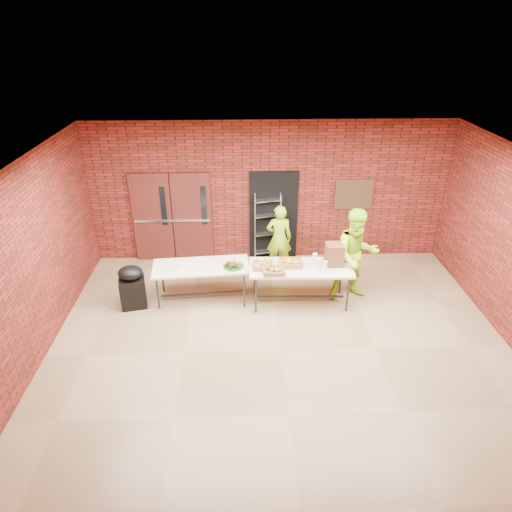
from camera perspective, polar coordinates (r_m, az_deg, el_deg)
The scene contains 19 objects.
room at distance 7.13m, azimuth 3.40°, elevation -1.69°, with size 8.08×7.08×3.28m.
double_doors at distance 10.55m, azimuth -10.38°, elevation 4.76°, with size 1.78×0.12×2.10m.
dark_doorway at distance 10.48m, azimuth 2.19°, elevation 5.04°, with size 1.10×0.06×2.10m, color black.
bronze_plaque at distance 10.57m, azimuth 12.11°, elevation 7.54°, with size 0.85×0.04×0.70m, color #432D1A.
wire_rack at distance 10.44m, azimuth 1.47°, elevation 3.52°, with size 0.59×0.20×1.62m, color #B6B6BE, non-canonical shape.
table_left at distance 9.02m, azimuth -6.86°, elevation -1.58°, with size 1.94×0.93×0.77m.
table_right at distance 8.87m, azimuth 5.61°, elevation -1.75°, with size 2.01×0.89×0.82m.
basket_bananas at distance 8.73m, azimuth 0.91°, elevation -1.20°, with size 0.40×0.31×0.12m.
basket_oranges at distance 8.83m, azimuth 4.39°, elevation -0.89°, with size 0.43×0.33×0.13m.
basket_apples at distance 8.56m, azimuth 2.26°, elevation -1.86°, with size 0.41×0.32×0.13m.
muffin_tray at distance 8.88m, azimuth -2.86°, elevation -1.07°, with size 0.41×0.41×0.10m.
napkin_box at distance 9.01m, azimuth -9.11°, elevation -1.06°, with size 0.19×0.13×0.06m, color silver.
coffee_dispenser at distance 8.90m, azimuth 9.77°, elevation 0.18°, with size 0.34×0.30×0.44m, color brown.
cup_stack_front at distance 8.68m, azimuth 7.84°, elevation -1.09°, with size 0.09×0.09×0.26m, color silver.
cup_stack_mid at distance 8.67m, azimuth 8.61°, elevation -1.32°, with size 0.08×0.08×0.23m, color silver.
cup_stack_back at distance 8.84m, azimuth 7.36°, elevation -0.49°, with size 0.09×0.09×0.27m, color silver.
covered_grill at distance 9.21m, azimuth -15.20°, elevation -3.71°, with size 0.56×0.49×0.88m.
volunteer_woman at distance 10.06m, azimuth 2.90°, elevation 2.25°, with size 0.56×0.37×1.54m, color #96CE16.
volunteer_man at distance 9.14m, azimuth 12.37°, elevation 0.11°, with size 0.93×0.72×1.91m, color #96CE16.
Camera 1 is at (-0.65, -6.18, 5.11)m, focal length 32.00 mm.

